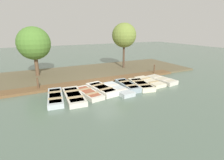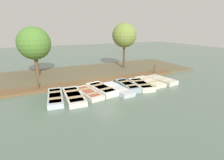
{
  "view_description": "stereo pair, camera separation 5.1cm",
  "coord_description": "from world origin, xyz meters",
  "px_view_note": "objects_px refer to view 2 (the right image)",
  "views": [
    {
      "loc": [
        13.27,
        -6.05,
        4.94
      ],
      "look_at": [
        0.37,
        0.29,
        0.65
      ],
      "focal_mm": 28.0,
      "sensor_mm": 36.0,
      "label": 1
    },
    {
      "loc": [
        13.29,
        -6.0,
        4.94
      ],
      "look_at": [
        0.37,
        0.29,
        0.65
      ],
      "focal_mm": 28.0,
      "sensor_mm": 36.0,
      "label": 2
    }
  ],
  "objects_px": {
    "rowboat_1": "(74,96)",
    "rowboat_7": "(149,82)",
    "park_tree_far_left": "(34,43)",
    "rowboat_5": "(127,85)",
    "mooring_post_near": "(38,84)",
    "mooring_post_far": "(154,69)",
    "rowboat_6": "(141,84)",
    "park_tree_left": "(124,35)",
    "rowboat_8": "(162,80)",
    "rowboat_2": "(88,93)",
    "rowboat_0": "(55,97)",
    "rowboat_4": "(118,89)",
    "rowboat_3": "(102,89)"
  },
  "relations": [
    {
      "from": "park_tree_far_left",
      "to": "rowboat_5",
      "type": "bearing_deg",
      "value": 43.7
    },
    {
      "from": "rowboat_6",
      "to": "rowboat_8",
      "type": "distance_m",
      "value": 2.59
    },
    {
      "from": "rowboat_2",
      "to": "rowboat_6",
      "type": "relative_size",
      "value": 0.95
    },
    {
      "from": "rowboat_3",
      "to": "rowboat_8",
      "type": "relative_size",
      "value": 1.1
    },
    {
      "from": "park_tree_left",
      "to": "rowboat_8",
      "type": "bearing_deg",
      "value": 4.71
    },
    {
      "from": "rowboat_6",
      "to": "park_tree_far_left",
      "type": "height_order",
      "value": "park_tree_far_left"
    },
    {
      "from": "rowboat_5",
      "to": "rowboat_8",
      "type": "height_order",
      "value": "rowboat_5"
    },
    {
      "from": "rowboat_4",
      "to": "mooring_post_far",
      "type": "bearing_deg",
      "value": 110.37
    },
    {
      "from": "park_tree_far_left",
      "to": "park_tree_left",
      "type": "bearing_deg",
      "value": 86.46
    },
    {
      "from": "rowboat_7",
      "to": "rowboat_2",
      "type": "bearing_deg",
      "value": -89.16
    },
    {
      "from": "rowboat_2",
      "to": "rowboat_8",
      "type": "bearing_deg",
      "value": 82.64
    },
    {
      "from": "rowboat_0",
      "to": "park_tree_far_left",
      "type": "height_order",
      "value": "park_tree_far_left"
    },
    {
      "from": "rowboat_4",
      "to": "rowboat_7",
      "type": "bearing_deg",
      "value": 93.71
    },
    {
      "from": "rowboat_0",
      "to": "park_tree_far_left",
      "type": "distance_m",
      "value": 7.74
    },
    {
      "from": "rowboat_1",
      "to": "mooring_post_far",
      "type": "xyz_separation_m",
      "value": [
        -2.81,
        9.68,
        0.4
      ]
    },
    {
      "from": "rowboat_5",
      "to": "park_tree_left",
      "type": "relative_size",
      "value": 0.57
    },
    {
      "from": "rowboat_8",
      "to": "mooring_post_far",
      "type": "bearing_deg",
      "value": 146.94
    },
    {
      "from": "rowboat_3",
      "to": "rowboat_5",
      "type": "height_order",
      "value": "rowboat_3"
    },
    {
      "from": "rowboat_8",
      "to": "park_tree_far_left",
      "type": "height_order",
      "value": "park_tree_far_left"
    },
    {
      "from": "mooring_post_near",
      "to": "mooring_post_far",
      "type": "xyz_separation_m",
      "value": [
        0.0,
        11.86,
        0.0
      ]
    },
    {
      "from": "park_tree_far_left",
      "to": "rowboat_1",
      "type": "bearing_deg",
      "value": 14.71
    },
    {
      "from": "rowboat_0",
      "to": "rowboat_6",
      "type": "xyz_separation_m",
      "value": [
        0.3,
        7.22,
        0.01
      ]
    },
    {
      "from": "mooring_post_far",
      "to": "rowboat_0",
      "type": "bearing_deg",
      "value": -77.28
    },
    {
      "from": "rowboat_4",
      "to": "rowboat_5",
      "type": "relative_size",
      "value": 1.1
    },
    {
      "from": "rowboat_1",
      "to": "rowboat_4",
      "type": "xyz_separation_m",
      "value": [
        0.05,
        3.61,
        -0.01
      ]
    },
    {
      "from": "rowboat_5",
      "to": "rowboat_8",
      "type": "relative_size",
      "value": 1.05
    },
    {
      "from": "park_tree_far_left",
      "to": "rowboat_6",
      "type": "bearing_deg",
      "value": 47.37
    },
    {
      "from": "rowboat_8",
      "to": "mooring_post_far",
      "type": "xyz_separation_m",
      "value": [
        -2.48,
        1.13,
        0.38
      ]
    },
    {
      "from": "rowboat_0",
      "to": "rowboat_4",
      "type": "distance_m",
      "value": 4.87
    },
    {
      "from": "rowboat_0",
      "to": "rowboat_3",
      "type": "height_order",
      "value": "rowboat_3"
    },
    {
      "from": "rowboat_4",
      "to": "park_tree_left",
      "type": "bearing_deg",
      "value": 141.95
    },
    {
      "from": "rowboat_3",
      "to": "rowboat_6",
      "type": "height_order",
      "value": "rowboat_3"
    },
    {
      "from": "rowboat_4",
      "to": "rowboat_8",
      "type": "xyz_separation_m",
      "value": [
        -0.38,
        4.94,
        0.03
      ]
    },
    {
      "from": "rowboat_3",
      "to": "rowboat_6",
      "type": "relative_size",
      "value": 0.99
    },
    {
      "from": "rowboat_8",
      "to": "rowboat_4",
      "type": "bearing_deg",
      "value": -94.18
    },
    {
      "from": "rowboat_6",
      "to": "park_tree_left",
      "type": "distance_m",
      "value": 7.98
    },
    {
      "from": "rowboat_1",
      "to": "rowboat_7",
      "type": "height_order",
      "value": "rowboat_1"
    },
    {
      "from": "park_tree_left",
      "to": "rowboat_4",
      "type": "bearing_deg",
      "value": -33.16
    },
    {
      "from": "rowboat_1",
      "to": "rowboat_7",
      "type": "xyz_separation_m",
      "value": [
        -0.49,
        7.23,
        -0.02
      ]
    },
    {
      "from": "rowboat_4",
      "to": "mooring_post_near",
      "type": "relative_size",
      "value": 3.05
    },
    {
      "from": "rowboat_3",
      "to": "rowboat_8",
      "type": "xyz_separation_m",
      "value": [
        0.07,
        6.14,
        -0.02
      ]
    },
    {
      "from": "rowboat_0",
      "to": "mooring_post_far",
      "type": "bearing_deg",
      "value": 110.47
    },
    {
      "from": "rowboat_4",
      "to": "park_tree_far_left",
      "type": "height_order",
      "value": "park_tree_far_left"
    },
    {
      "from": "rowboat_1",
      "to": "rowboat_6",
      "type": "relative_size",
      "value": 1.09
    },
    {
      "from": "rowboat_1",
      "to": "rowboat_6",
      "type": "distance_m",
      "value": 5.98
    },
    {
      "from": "mooring_post_far",
      "to": "mooring_post_near",
      "type": "bearing_deg",
      "value": -90.0
    },
    {
      "from": "rowboat_8",
      "to": "park_tree_left",
      "type": "relative_size",
      "value": 0.54
    },
    {
      "from": "rowboat_8",
      "to": "rowboat_7",
      "type": "bearing_deg",
      "value": -105.74
    },
    {
      "from": "rowboat_1",
      "to": "rowboat_3",
      "type": "height_order",
      "value": "rowboat_3"
    },
    {
      "from": "rowboat_3",
      "to": "rowboat_7",
      "type": "distance_m",
      "value": 4.82
    }
  ]
}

